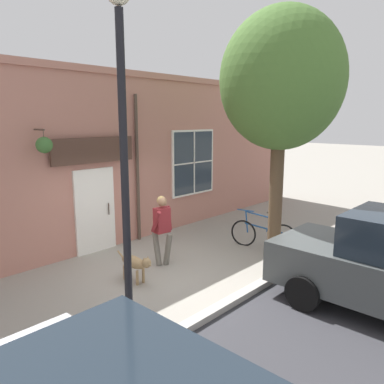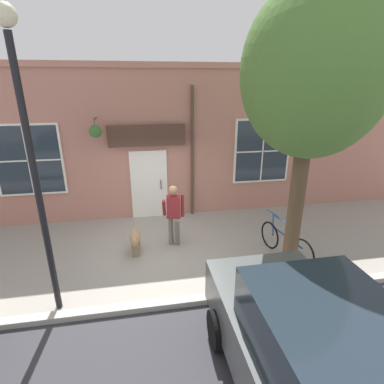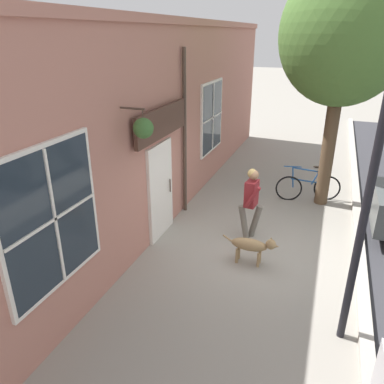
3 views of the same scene
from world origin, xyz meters
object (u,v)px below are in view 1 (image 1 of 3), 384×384
object	(u,v)px
pedestrian_walking	(162,225)
street_tree_by_curb	(279,85)
street_lamp	(123,122)
leaning_bicycle	(263,234)
dog_on_leash	(135,263)

from	to	relation	value
pedestrian_walking	street_tree_by_curb	bearing A→B (deg)	62.45
pedestrian_walking	street_lamp	size ratio (longest dim) A/B	0.32
leaning_bicycle	street_lamp	distance (m)	5.82
street_tree_by_curb	street_lamp	bearing A→B (deg)	-82.91
pedestrian_walking	street_lamp	distance (m)	3.85
pedestrian_walking	leaning_bicycle	xyz separation A→B (m)	(1.02, 2.57, -0.58)
pedestrian_walking	dog_on_leash	bearing A→B (deg)	-74.82
pedestrian_walking	street_lamp	world-z (taller)	street_lamp
pedestrian_walking	street_lamp	bearing A→B (deg)	-51.25
pedestrian_walking	leaning_bicycle	size ratio (longest dim) A/B	0.97
street_tree_by_curb	pedestrian_walking	bearing A→B (deg)	-117.55
dog_on_leash	leaning_bicycle	bearing A→B (deg)	77.99
street_tree_by_curb	leaning_bicycle	distance (m)	3.70
leaning_bicycle	pedestrian_walking	bearing A→B (deg)	-111.73
dog_on_leash	street_tree_by_curb	distance (m)	5.19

